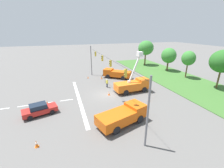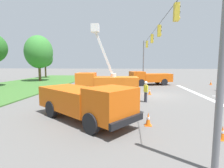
# 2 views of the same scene
# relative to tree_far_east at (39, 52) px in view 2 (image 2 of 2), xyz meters

# --- Properties ---
(ground_plane) EXTENTS (200.00, 200.00, 0.00)m
(ground_plane) POSITION_rel_tree_far_east_xyz_m (-12.54, -18.82, -5.34)
(ground_plane) COLOR #605E5B
(lane_markings) EXTENTS (17.60, 15.25, 0.01)m
(lane_markings) POSITION_rel_tree_far_east_xyz_m (-12.54, -25.14, -5.33)
(lane_markings) COLOR silver
(lane_markings) RESTS_ON ground
(signal_gantry) EXTENTS (26.20, 0.33, 7.20)m
(signal_gantry) POSITION_rel_tree_far_east_xyz_m (-12.57, -18.83, -0.76)
(signal_gantry) COLOR slate
(signal_gantry) RESTS_ON ground
(tree_far_east) EXTENTS (5.18, 4.87, 8.31)m
(tree_far_east) POSITION_rel_tree_far_east_xyz_m (0.00, 0.00, 0.00)
(tree_far_east) COLOR brown
(tree_far_east) RESTS_ON ground
(tree_east_end) EXTENTS (3.31, 3.45, 6.25)m
(tree_east_end) POSITION_rel_tree_far_east_xyz_m (7.53, 2.58, -0.95)
(tree_east_end) COLOR brown
(tree_east_end) RESTS_ON ground
(utility_truck_bucket_lift) EXTENTS (2.64, 6.68, 7.23)m
(utility_truck_bucket_lift) POSITION_rel_tree_far_east_xyz_m (-12.43, -13.81, -3.95)
(utility_truck_bucket_lift) COLOR orange
(utility_truck_bucket_lift) RESTS_ON ground
(utility_truck_support_near) EXTENTS (5.80, 6.52, 2.06)m
(utility_truck_support_near) POSITION_rel_tree_far_east_xyz_m (-21.17, -13.78, -4.20)
(utility_truck_support_near) COLOR #D6560F
(utility_truck_support_near) RESTS_ON ground
(utility_truck_support_far) EXTENTS (4.21, 6.81, 2.07)m
(utility_truck_support_far) POSITION_rel_tree_far_east_xyz_m (-3.68, -19.43, -4.21)
(utility_truck_support_far) COLOR #D6560F
(utility_truck_support_far) RESTS_ON ground
(road_worker) EXTENTS (0.63, 0.34, 1.77)m
(road_worker) POSITION_rel_tree_far_east_xyz_m (-15.99, -17.71, -4.34)
(road_worker) COLOR #383842
(road_worker) RESTS_ON ground
(traffic_cone_foreground_left) EXTENTS (0.36, 0.36, 0.61)m
(traffic_cone_foreground_left) POSITION_rel_tree_far_east_xyz_m (-23.17, -20.23, -5.05)
(traffic_cone_foreground_left) COLOR orange
(traffic_cone_foreground_left) RESTS_ON ground
(traffic_cone_mid_left) EXTENTS (0.36, 0.36, 0.69)m
(traffic_cone_mid_left) POSITION_rel_tree_far_east_xyz_m (-7.99, -13.11, -5.00)
(traffic_cone_mid_left) COLOR orange
(traffic_cone_mid_left) RESTS_ON ground
(traffic_cone_mid_right) EXTENTS (0.36, 0.36, 0.77)m
(traffic_cone_mid_right) POSITION_rel_tree_far_east_xyz_m (-2.74, -28.87, -4.96)
(traffic_cone_mid_right) COLOR orange
(traffic_cone_mid_right) RESTS_ON ground
(traffic_cone_near_bucket) EXTENTS (0.36, 0.36, 0.71)m
(traffic_cone_near_bucket) POSITION_rel_tree_far_east_xyz_m (-21.74, -17.29, -4.99)
(traffic_cone_near_bucket) COLOR orange
(traffic_cone_near_bucket) RESTS_ON ground
(traffic_cone_lane_edge_a) EXTENTS (0.36, 0.36, 0.66)m
(traffic_cone_lane_edge_a) POSITION_rel_tree_far_east_xyz_m (-12.28, -18.48, -5.02)
(traffic_cone_lane_edge_a) COLOR orange
(traffic_cone_lane_edge_a) RESTS_ON ground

